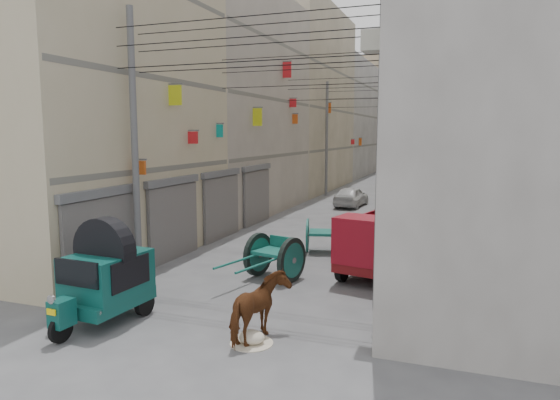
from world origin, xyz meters
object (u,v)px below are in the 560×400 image
at_px(second_cart, 326,235).
at_px(distant_car_green, 403,172).
at_px(mini_truck, 374,248).
at_px(distant_car_white, 351,196).
at_px(distant_car_grey, 401,196).
at_px(tonga_cart, 274,256).
at_px(horse, 259,308).
at_px(feed_sack, 252,337).
at_px(auto_rickshaw, 105,275).

relative_size(second_cart, distant_car_green, 0.38).
distance_m(mini_truck, distant_car_white, 15.31).
relative_size(second_cart, distant_car_grey, 0.51).
bearing_deg(tonga_cart, horse, -58.37).
bearing_deg(distant_car_grey, distant_car_green, 78.48).
bearing_deg(distant_car_white, distant_car_grey, -140.36).
bearing_deg(feed_sack, distant_car_white, 96.30).
distance_m(second_cart, feed_sack, 8.50).
height_order(second_cart, distant_car_white, second_cart).
relative_size(feed_sack, distant_car_grey, 0.17).
distance_m(second_cart, horse, 8.28).
xyz_separation_m(mini_truck, distant_car_white, (-3.86, 14.81, -0.35)).
xyz_separation_m(mini_truck, distant_car_green, (-3.08, 35.11, -0.32)).
height_order(auto_rickshaw, feed_sack, auto_rickshaw).
height_order(mini_truck, distant_car_white, mini_truck).
height_order(horse, distant_car_green, horse).
relative_size(second_cart, distant_car_white, 0.47).
relative_size(horse, distant_car_grey, 0.50).
xyz_separation_m(second_cart, distant_car_white, (-1.60, 12.01, -0.06)).
bearing_deg(distant_car_grey, mini_truck, -103.84).
bearing_deg(distant_car_grey, auto_rickshaw, -118.25).
relative_size(mini_truck, distant_car_white, 1.06).
bearing_deg(auto_rickshaw, horse, 6.44).
bearing_deg(distant_car_green, horse, 106.48).
height_order(second_cart, distant_car_grey, second_cart).
height_order(mini_truck, distant_car_green, mini_truck).
height_order(auto_rickshaw, tonga_cart, auto_rickshaw).
xyz_separation_m(auto_rickshaw, distant_car_green, (2.24, 40.75, -0.47)).
bearing_deg(auto_rickshaw, second_cart, 73.63).
bearing_deg(distant_car_green, mini_truck, 109.28).
distance_m(tonga_cart, feed_sack, 4.79).
relative_size(auto_rickshaw, mini_truck, 0.71).
xyz_separation_m(distant_car_grey, distant_car_green, (-1.96, 18.34, 0.10)).
xyz_separation_m(horse, distant_car_white, (-2.35, 20.26, -0.09)).
bearing_deg(distant_car_green, distant_car_grey, 110.39).
bearing_deg(horse, distant_car_white, -75.47).
relative_size(tonga_cart, mini_truck, 0.83).
distance_m(feed_sack, distant_car_grey, 22.44).
relative_size(horse, distant_car_white, 0.46).
relative_size(feed_sack, distant_car_white, 0.16).
distance_m(second_cart, distant_car_white, 12.12).
bearing_deg(distant_car_green, auto_rickshaw, 101.13).
relative_size(second_cart, feed_sack, 2.95).
xyz_separation_m(tonga_cart, feed_sack, (1.23, -4.59, -0.56)).
bearing_deg(horse, tonga_cart, -65.34).
height_order(auto_rickshaw, second_cart, auto_rickshaw).
xyz_separation_m(distant_car_white, distant_car_grey, (2.75, 1.96, -0.07)).
xyz_separation_m(second_cart, distant_car_green, (-0.81, 32.31, -0.03)).
height_order(second_cart, feed_sack, second_cart).
xyz_separation_m(tonga_cart, mini_truck, (2.83, 1.07, 0.26)).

